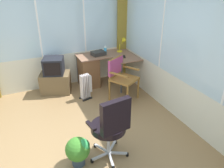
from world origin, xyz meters
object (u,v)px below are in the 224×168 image
Objects in this scene: desk_lamp at (124,43)px; spray_bottle at (105,50)px; office_chair at (111,124)px; potted_plant at (78,150)px; wooden_armchair at (120,73)px; space_heater at (86,86)px; tv_remote at (124,57)px; paper_tray at (98,53)px; tv_on_stand at (55,77)px; desk at (92,70)px.

desk_lamp reaches higher than spray_bottle.
potted_plant is (-0.46, 0.09, -0.35)m from office_chair.
wooden_armchair is 1.60× the size of space_heater.
tv_remote is (-0.15, -0.34, -0.22)m from desk_lamp.
space_heater reaches higher than potted_plant.
paper_tray is 0.53× the size of space_heater.
tv_remote is 0.18× the size of tv_on_stand.
desk_lamp is at bearing 86.79° from tv_remote.
paper_tray is 1.12m from tv_on_stand.
paper_tray is at bearing 177.43° from desk_lamp.
paper_tray is (-0.49, 0.36, 0.03)m from tv_remote.
space_heater is (-1.14, -0.53, -0.68)m from desk_lamp.
paper_tray reaches higher than tv_on_stand.
potted_plant is at bearing -120.75° from spray_bottle.
tv_on_stand is 0.78m from space_heater.
wooden_armchair reaches higher than tv_remote.
space_heater is 1.27× the size of potted_plant.
wooden_armchair is at bearing -79.59° from paper_tray.
desk is at bearing 179.22° from paper_tray.
tv_on_stand is at bearing 133.07° from space_heater.
paper_tray is 2.52m from office_chair.
office_chair is (-1.23, -2.04, -0.14)m from tv_remote.
tv_remote reaches higher than space_heater.
tv_remote is 0.34× the size of potted_plant.
office_chair is (-1.38, -2.38, -0.35)m from desk_lamp.
wooden_armchair reaches higher than potted_plant.
office_chair reaches higher than potted_plant.
office_chair reaches higher than wooden_armchair.
desk_lamp is 0.44× the size of tv_on_stand.
spray_bottle reaches higher than space_heater.
potted_plant is (-1.21, -2.32, -0.52)m from paper_tray.
wooden_armchair is (-0.48, -0.79, -0.38)m from desk_lamp.
paper_tray reaches higher than space_heater.
space_heater is at bearing 158.48° from wooden_armchair.
space_heater is at bearing -46.93° from tv_on_stand.
paper_tray is at bearing 47.79° from space_heater.
spray_bottle is 0.18m from paper_tray.
desk_lamp is 0.40× the size of wooden_armchair.
paper_tray is at bearing 62.55° from potted_plant.
wooden_armchair is at bearing 47.95° from potted_plant.
wooden_armchair reaches higher than tv_on_stand.
paper_tray is 0.37× the size of tv_on_stand.
spray_bottle is at bearing 177.08° from desk_lamp.
tv_on_stand is (-1.04, 0.01, -0.42)m from paper_tray.
desk_lamp reaches higher than potted_plant.
tv_on_stand reaches higher than potted_plant.
wooden_armchair reaches higher than space_heater.
desk_lamp reaches higher than space_heater.
desk_lamp is 1.65× the size of spray_bottle.
spray_bottle reaches higher than paper_tray.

